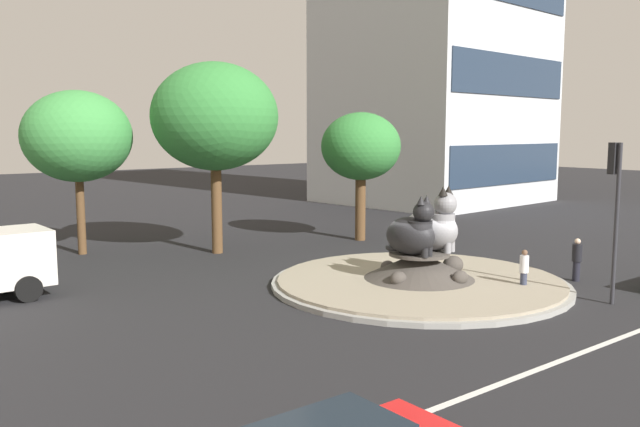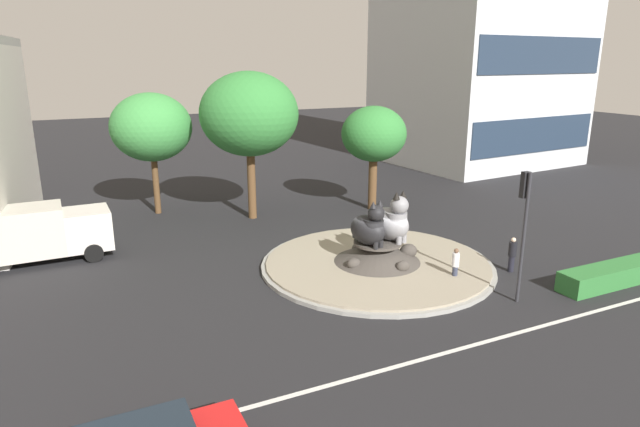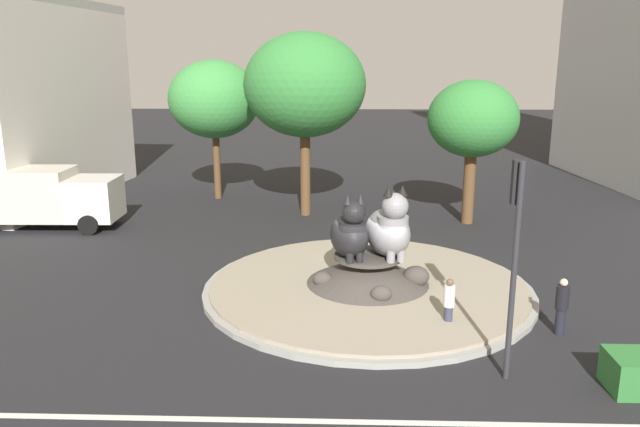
{
  "view_description": "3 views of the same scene",
  "coord_description": "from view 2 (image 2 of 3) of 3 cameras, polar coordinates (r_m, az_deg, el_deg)",
  "views": [
    {
      "loc": [
        -17.88,
        -16.77,
        5.8
      ],
      "look_at": [
        -3.08,
        2.14,
        2.78
      ],
      "focal_mm": 36.73,
      "sensor_mm": 36.0,
      "label": 1
    },
    {
      "loc": [
        -13.07,
        -21.03,
        9.67
      ],
      "look_at": [
        -2.28,
        1.61,
        2.53
      ],
      "focal_mm": 30.55,
      "sensor_mm": 36.0,
      "label": 2
    },
    {
      "loc": [
        -0.98,
        -19.9,
        7.68
      ],
      "look_at": [
        -1.71,
        2.78,
        2.02
      ],
      "focal_mm": 34.66,
      "sensor_mm": 36.0,
      "label": 3
    }
  ],
  "objects": [
    {
      "name": "second_tree_near_tower",
      "position": [
        33.45,
        -7.43,
        10.25
      ],
      "size": [
        5.94,
        5.94,
        9.02
      ],
      "color": "brown",
      "rests_on": "ground"
    },
    {
      "name": "pedestrian_black_shirt",
      "position": [
        27.08,
        19.48,
        -4.0
      ],
      "size": [
        0.37,
        0.37,
        1.68
      ],
      "rotation": [
        0.0,
        0.0,
        5.08
      ],
      "color": "black",
      "rests_on": "ground"
    },
    {
      "name": "third_tree_left",
      "position": [
        35.65,
        5.66,
        8.22
      ],
      "size": [
        4.21,
        4.21,
        6.81
      ],
      "color": "brown",
      "rests_on": "ground"
    },
    {
      "name": "traffic_light_mast",
      "position": [
        23.06,
        20.59,
        0.02
      ],
      "size": [
        0.33,
        0.46,
        5.43
      ],
      "rotation": [
        0.0,
        0.0,
        1.52
      ],
      "color": "#2D2D33",
      "rests_on": "ground"
    },
    {
      "name": "delivery_box_truck",
      "position": [
        29.92,
        -28.17,
        -1.81
      ],
      "size": [
        7.21,
        2.8,
        2.81
      ],
      "rotation": [
        0.0,
        0.0,
        0.02
      ],
      "color": "silver",
      "rests_on": "ground"
    },
    {
      "name": "roundabout_island",
      "position": [
        26.45,
        6.01,
        -4.8
      ],
      "size": [
        11.16,
        11.16,
        1.28
      ],
      "color": "gray",
      "rests_on": "ground"
    },
    {
      "name": "cat_statue_black",
      "position": [
        25.39,
        5.2,
        -1.54
      ],
      "size": [
        1.67,
        2.47,
        2.23
      ],
      "rotation": [
        0.0,
        0.0,
        -1.32
      ],
      "color": "black",
      "rests_on": "roundabout_island"
    },
    {
      "name": "lane_centreline",
      "position": [
        20.88,
        17.59,
        -12.51
      ],
      "size": [
        112.0,
        0.2,
        0.01
      ],
      "primitive_type": "cube",
      "color": "silver",
      "rests_on": "ground"
    },
    {
      "name": "ground_plane",
      "position": [
        26.58,
        5.96,
        -5.54
      ],
      "size": [
        160.0,
        160.0,
        0.0
      ],
      "primitive_type": "plane",
      "color": "black"
    },
    {
      "name": "pedestrian_white_shirt",
      "position": [
        25.19,
        14.0,
        -5.16
      ],
      "size": [
        0.32,
        0.32,
        1.57
      ],
      "rotation": [
        0.0,
        0.0,
        2.39
      ],
      "color": "#33384C",
      "rests_on": "ground"
    },
    {
      "name": "broadleaf_tree_behind_island",
      "position": [
        35.97,
        -17.26,
        8.6
      ],
      "size": [
        5.01,
        5.01,
        7.7
      ],
      "color": "brown",
      "rests_on": "ground"
    },
    {
      "name": "cat_statue_grey",
      "position": [
        26.17,
        7.46,
        -0.86
      ],
      "size": [
        1.94,
        2.67,
        2.5
      ],
      "rotation": [
        0.0,
        0.0,
        -1.28
      ],
      "color": "gray",
      "rests_on": "roundabout_island"
    },
    {
      "name": "clipped_hedge_strip",
      "position": [
        27.57,
        28.39,
        -5.66
      ],
      "size": [
        5.85,
        1.2,
        0.9
      ],
      "primitive_type": "cube",
      "color": "#2D7033",
      "rests_on": "ground"
    }
  ]
}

